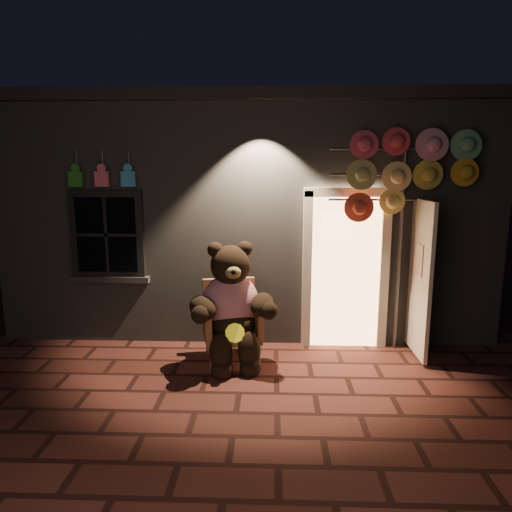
{
  "coord_description": "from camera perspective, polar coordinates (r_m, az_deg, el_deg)",
  "views": [
    {
      "loc": [
        0.36,
        -4.64,
        2.42
      ],
      "look_at": [
        0.15,
        1.0,
        1.35
      ],
      "focal_mm": 32.0,
      "sensor_mm": 36.0,
      "label": 1
    }
  ],
  "objects": [
    {
      "name": "ground",
      "position": [
        5.25,
        -2.14,
        -16.74
      ],
      "size": [
        60.0,
        60.0,
        0.0
      ],
      "primitive_type": "plane",
      "color": "brown",
      "rests_on": "ground"
    },
    {
      "name": "shop_building",
      "position": [
        8.67,
        -0.27,
        6.21
      ],
      "size": [
        7.3,
        5.95,
        3.51
      ],
      "color": "slate",
      "rests_on": "ground"
    },
    {
      "name": "wicker_armchair",
      "position": [
        5.91,
        -3.13,
        -8.12
      ],
      "size": [
        0.82,
        0.77,
        1.03
      ],
      "rotation": [
        0.0,
        0.0,
        0.22
      ],
      "color": "#9D673D",
      "rests_on": "ground"
    },
    {
      "name": "teddy_bear",
      "position": [
        5.71,
        -3.09,
        -6.33
      ],
      "size": [
        1.14,
        0.99,
        1.6
      ],
      "rotation": [
        0.0,
        0.0,
        0.22
      ],
      "color": "#C0143D",
      "rests_on": "ground"
    },
    {
      "name": "hat_rack",
      "position": [
        6.16,
        18.33,
        10.0
      ],
      "size": [
        1.88,
        0.22,
        2.92
      ],
      "color": "#59595E",
      "rests_on": "ground"
    }
  ]
}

